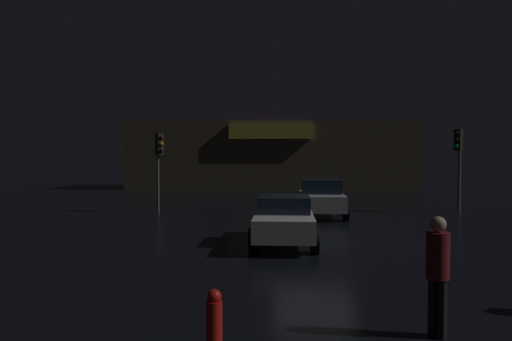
{
  "coord_description": "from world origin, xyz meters",
  "views": [
    {
      "loc": [
        -1.28,
        -16.02,
        2.7
      ],
      "look_at": [
        -1.99,
        3.77,
        2.06
      ],
      "focal_mm": 35.41,
      "sensor_mm": 36.0,
      "label": 1
    }
  ],
  "objects_px": {
    "store_building": "(271,155)",
    "pedestrian": "(438,266)",
    "traffic_signal_opposite": "(458,153)",
    "traffic_signal_cross_left": "(159,153)",
    "car_near": "(284,219)",
    "car_crossing": "(321,198)",
    "fire_hydrant": "(214,322)"
  },
  "relations": [
    {
      "from": "traffic_signal_opposite",
      "to": "traffic_signal_cross_left",
      "type": "bearing_deg",
      "value": -178.57
    },
    {
      "from": "traffic_signal_cross_left",
      "to": "fire_hydrant",
      "type": "xyz_separation_m",
      "value": [
        4.49,
        -16.45,
        -2.34
      ]
    },
    {
      "from": "traffic_signal_opposite",
      "to": "traffic_signal_cross_left",
      "type": "relative_size",
      "value": 1.05
    },
    {
      "from": "traffic_signal_opposite",
      "to": "fire_hydrant",
      "type": "distance_m",
      "value": 19.33
    },
    {
      "from": "store_building",
      "to": "pedestrian",
      "type": "distance_m",
      "value": 33.02
    },
    {
      "from": "car_near",
      "to": "traffic_signal_opposite",
      "type": "bearing_deg",
      "value": 45.79
    },
    {
      "from": "fire_hydrant",
      "to": "store_building",
      "type": "bearing_deg",
      "value": 89.08
    },
    {
      "from": "fire_hydrant",
      "to": "car_crossing",
      "type": "bearing_deg",
      "value": 79.37
    },
    {
      "from": "traffic_signal_opposite",
      "to": "car_crossing",
      "type": "distance_m",
      "value": 6.91
    },
    {
      "from": "store_building",
      "to": "car_near",
      "type": "height_order",
      "value": "store_building"
    },
    {
      "from": "traffic_signal_opposite",
      "to": "pedestrian",
      "type": "height_order",
      "value": "traffic_signal_opposite"
    },
    {
      "from": "traffic_signal_cross_left",
      "to": "car_near",
      "type": "relative_size",
      "value": 0.84
    },
    {
      "from": "store_building",
      "to": "pedestrian",
      "type": "bearing_deg",
      "value": -85.36
    },
    {
      "from": "traffic_signal_cross_left",
      "to": "car_near",
      "type": "height_order",
      "value": "traffic_signal_cross_left"
    },
    {
      "from": "traffic_signal_cross_left",
      "to": "traffic_signal_opposite",
      "type": "bearing_deg",
      "value": 1.43
    },
    {
      "from": "car_crossing",
      "to": "pedestrian",
      "type": "relative_size",
      "value": 2.28
    },
    {
      "from": "car_crossing",
      "to": "fire_hydrant",
      "type": "relative_size",
      "value": 4.61
    },
    {
      "from": "traffic_signal_cross_left",
      "to": "pedestrian",
      "type": "distance_m",
      "value": 17.56
    },
    {
      "from": "car_crossing",
      "to": "fire_hydrant",
      "type": "height_order",
      "value": "car_crossing"
    },
    {
      "from": "traffic_signal_opposite",
      "to": "car_crossing",
      "type": "xyz_separation_m",
      "value": [
        -6.43,
        -1.64,
        -1.93
      ]
    },
    {
      "from": "store_building",
      "to": "traffic_signal_cross_left",
      "type": "xyz_separation_m",
      "value": [
        -5.04,
        -17.19,
        0.14
      ]
    },
    {
      "from": "car_crossing",
      "to": "pedestrian",
      "type": "distance_m",
      "value": 14.4
    },
    {
      "from": "car_near",
      "to": "car_crossing",
      "type": "distance_m",
      "value": 6.98
    },
    {
      "from": "traffic_signal_opposite",
      "to": "car_near",
      "type": "xyz_separation_m",
      "value": [
        -8.17,
        -8.4,
        -2.01
      ]
    },
    {
      "from": "store_building",
      "to": "traffic_signal_opposite",
      "type": "xyz_separation_m",
      "value": [
        8.73,
        -16.84,
        0.12
      ]
    },
    {
      "from": "pedestrian",
      "to": "fire_hydrant",
      "type": "height_order",
      "value": "pedestrian"
    },
    {
      "from": "traffic_signal_cross_left",
      "to": "car_near",
      "type": "bearing_deg",
      "value": -55.22
    },
    {
      "from": "traffic_signal_cross_left",
      "to": "car_near",
      "type": "xyz_separation_m",
      "value": [
        5.6,
        -8.06,
        -2.03
      ]
    },
    {
      "from": "store_building",
      "to": "traffic_signal_opposite",
      "type": "height_order",
      "value": "store_building"
    },
    {
      "from": "store_building",
      "to": "pedestrian",
      "type": "height_order",
      "value": "store_building"
    },
    {
      "from": "traffic_signal_cross_left",
      "to": "car_crossing",
      "type": "relative_size",
      "value": 0.9
    },
    {
      "from": "car_near",
      "to": "fire_hydrant",
      "type": "xyz_separation_m",
      "value": [
        -1.1,
        -8.39,
        -0.31
      ]
    }
  ]
}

